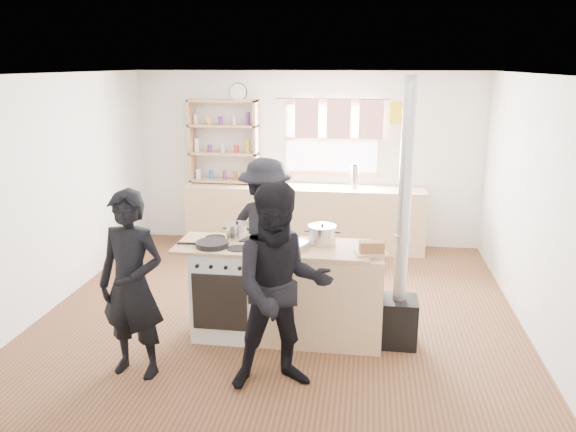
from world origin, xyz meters
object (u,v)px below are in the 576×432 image
object	(u,v)px
person_near_left	(132,285)
flue_heater	(400,279)
cooking_island	(288,291)
stockpot_counter	(322,235)
person_far	(266,230)
skillet_greens	(212,244)
person_near_right	(281,289)
thermos	(355,177)
roast_tray	(288,244)
stockpot_stove	(237,231)
bread_board	(372,249)

from	to	relation	value
person_near_left	flue_heater	bearing A→B (deg)	28.68
cooking_island	stockpot_counter	xyz separation A→B (m)	(0.32, 0.11, 0.55)
person_far	person_near_left	bearing A→B (deg)	84.24
skillet_greens	flue_heater	distance (m)	1.79
stockpot_counter	person_near_left	world-z (taller)	person_near_left
flue_heater	person_far	distance (m)	1.69
person_near_left	person_far	size ratio (longest dim) A/B	1.00
stockpot_counter	person_near_right	size ratio (longest dim) A/B	0.16
thermos	person_far	world-z (taller)	person_far
skillet_greens	person_near_left	size ratio (longest dim) A/B	0.20
cooking_island	skillet_greens	xyz separation A→B (m)	(-0.70, -0.12, 0.49)
flue_heater	person_far	xyz separation A→B (m)	(-1.43, 0.89, 0.15)
cooking_island	person_far	world-z (taller)	person_far
roast_tray	person_near_left	world-z (taller)	person_near_left
thermos	skillet_greens	world-z (taller)	thermos
stockpot_stove	person_near_left	bearing A→B (deg)	-123.54
stockpot_counter	person_far	distance (m)	1.04
cooking_island	flue_heater	world-z (taller)	flue_heater
cooking_island	skillet_greens	bearing A→B (deg)	-170.27
flue_heater	skillet_greens	bearing A→B (deg)	-176.57
thermos	roast_tray	bearing A→B (deg)	-101.01
cooking_island	roast_tray	bearing A→B (deg)	-79.84
stockpot_stove	person_far	size ratio (longest dim) A/B	0.14
stockpot_counter	flue_heater	xyz separation A→B (m)	(0.74, -0.13, -0.36)
stockpot_stove	bread_board	world-z (taller)	stockpot_stove
roast_tray	flue_heater	world-z (taller)	flue_heater
cooking_island	flue_heater	size ratio (longest dim) A/B	0.79
bread_board	flue_heater	world-z (taller)	flue_heater
skillet_greens	person_near_right	xyz separation A→B (m)	(0.77, -0.75, -0.10)
roast_tray	person_near_right	world-z (taller)	person_near_right
thermos	stockpot_counter	bearing A→B (deg)	-95.13
roast_tray	person_far	world-z (taller)	person_far
person_near_left	cooking_island	bearing A→B (deg)	43.84
person_near_left	person_near_right	world-z (taller)	person_near_right
bread_board	flue_heater	distance (m)	0.44
cooking_island	skillet_greens	distance (m)	0.86
skillet_greens	bread_board	xyz separation A→B (m)	(1.48, -0.01, 0.02)
roast_tray	person_far	xyz separation A→B (m)	(-0.37, 0.92, -0.16)
stockpot_counter	person_near_left	bearing A→B (deg)	-147.43
flue_heater	roast_tray	bearing A→B (deg)	-178.24
person_near_left	thermos	bearing A→B (deg)	72.51
cooking_island	stockpot_stove	xyz separation A→B (m)	(-0.52, 0.16, 0.54)
thermos	skillet_greens	bearing A→B (deg)	-113.47
thermos	person_near_left	world-z (taller)	person_near_left
thermos	skillet_greens	size ratio (longest dim) A/B	0.99
roast_tray	flue_heater	xyz separation A→B (m)	(1.05, 0.03, -0.31)
roast_tray	person_near_left	size ratio (longest dim) A/B	0.27
person_near_right	person_near_left	bearing A→B (deg)	162.47
person_near_right	person_far	size ratio (longest dim) A/B	1.06
thermos	person_far	xyz separation A→B (m)	(-0.92, -1.90, -0.25)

